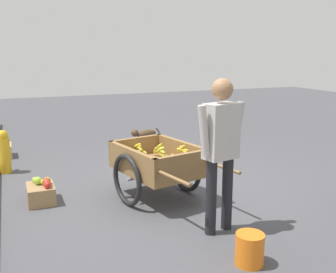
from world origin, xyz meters
name	(u,v)px	position (x,y,z in m)	size (l,w,h in m)	color
ground_plane	(174,188)	(0.00, 0.00, 0.00)	(24.00, 24.00, 0.00)	#47474C
fruit_cart	(158,165)	(-0.27, 0.34, 0.44)	(1.77, 1.11, 0.72)	olive
vendor_person	(221,143)	(-1.38, 0.10, 0.94)	(0.27, 0.57, 1.58)	black
dog	(145,134)	(2.28, -0.36, 0.27)	(0.30, 0.65, 0.40)	#4C3823
fire_hydrant	(4,152)	(1.61, 2.14, 0.33)	(0.25, 0.25, 0.67)	gold
plastic_bucket	(250,249)	(-2.06, 0.17, 0.14)	(0.25, 0.25, 0.28)	orange
apple_crate	(2,150)	(2.63, 2.19, 0.12)	(0.44, 0.32, 0.31)	tan
mixed_fruit_crate	(41,192)	(0.14, 1.73, 0.13)	(0.44, 0.32, 0.32)	#99754C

